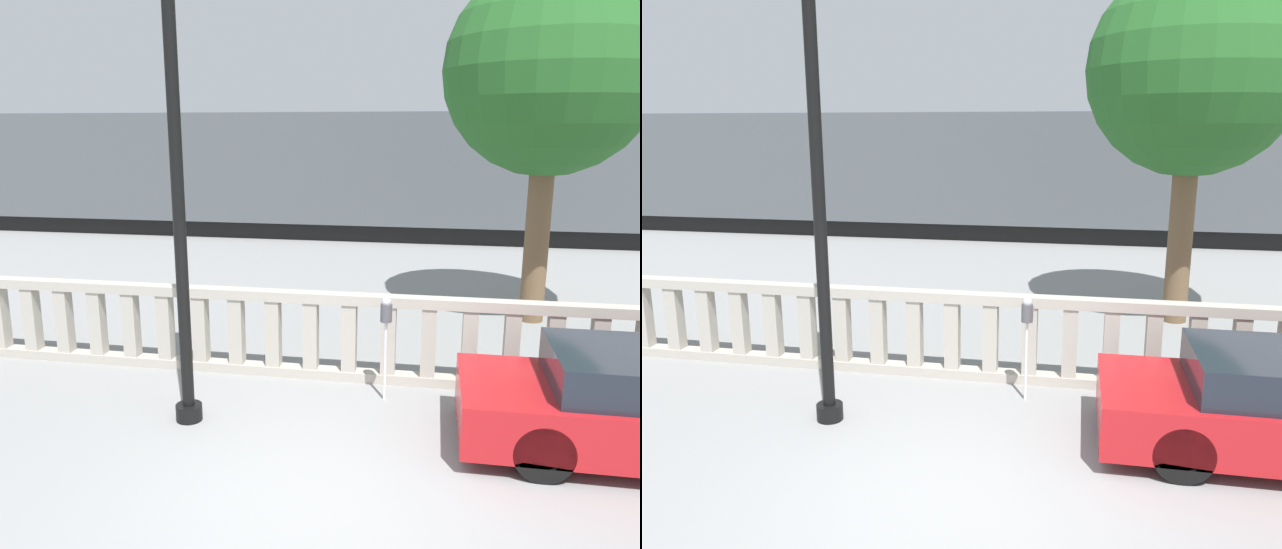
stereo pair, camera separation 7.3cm
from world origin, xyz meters
TOP-DOWN VIEW (x-y plane):
  - ground_plane at (0.00, 0.00)m, footprint 160.00×160.00m
  - balustrade at (0.00, 3.05)m, footprint 17.47×0.24m
  - lamppost at (-1.75, 1.44)m, footprint 0.33×0.33m
  - parking_meter at (0.55, 2.46)m, footprint 0.15×0.15m
  - train_near at (-4.54, 15.26)m, footprint 28.53×2.81m
  - train_far at (-6.70, 27.28)m, footprint 28.62×2.97m
  - building_block at (9.87, 28.42)m, footprint 13.59×8.38m
  - tree_left at (2.96, 6.47)m, footprint 3.64×3.64m

SIDE VIEW (x-z plane):
  - ground_plane at x=0.00m, z-range 0.00..0.00m
  - balustrade at x=0.00m, z-range 0.00..1.26m
  - parking_meter at x=0.55m, z-range 0.40..1.80m
  - train_far at x=-6.70m, z-range -0.22..3.80m
  - train_near at x=-4.54m, z-range -0.21..4.37m
  - lamppost at x=-1.75m, z-range 0.18..6.45m
  - tree_left at x=2.96m, z-range 1.29..7.58m
  - building_block at x=9.87m, z-range 0.00..12.98m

